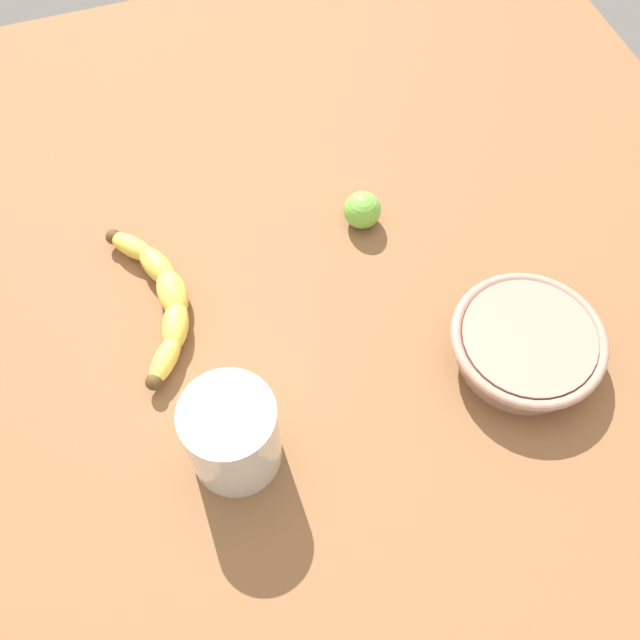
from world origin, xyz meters
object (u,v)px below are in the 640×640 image
ceramic_bowl (526,344)px  smoothie_glass (232,436)px  banana (161,296)px  lime_fruit (362,210)px

ceramic_bowl → smoothie_glass: bearing=1.9°
banana → lime_fruit: 26.36cm
smoothie_glass → ceramic_bowl: bearing=-178.1°
banana → smoothie_glass: 20.95cm
lime_fruit → smoothie_glass: bearing=47.3°
banana → ceramic_bowl: 41.16cm
banana → ceramic_bowl: (-36.36, 19.27, 1.04)cm
smoothie_glass → lime_fruit: (-22.64, -24.55, -2.80)cm
smoothie_glass → lime_fruit: size_ratio=2.31×
banana → smoothie_glass: (-3.39, 20.39, 3.41)cm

